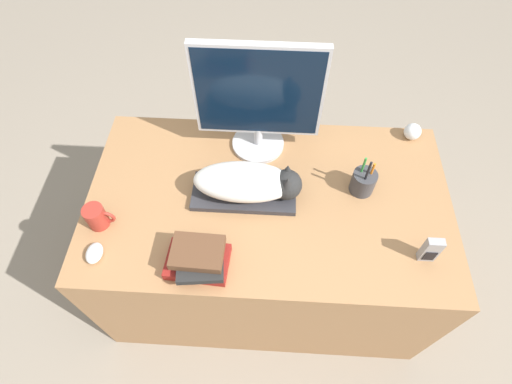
{
  "coord_description": "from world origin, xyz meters",
  "views": [
    {
      "loc": [
        0.0,
        -0.45,
        1.99
      ],
      "look_at": [
        -0.05,
        0.38,
        0.78
      ],
      "focal_mm": 28.0,
      "sensor_mm": 36.0,
      "label": 1
    }
  ],
  "objects_px": {
    "monitor": "(258,98)",
    "pen_cup": "(363,182)",
    "baseball": "(412,132)",
    "phone": "(431,250)",
    "coffee_mug": "(97,217)",
    "cat": "(251,182)",
    "computer_mouse": "(94,253)",
    "book_stack": "(198,258)",
    "keyboard": "(244,193)"
  },
  "relations": [
    {
      "from": "coffee_mug",
      "to": "baseball",
      "type": "xyz_separation_m",
      "value": [
        1.21,
        0.49,
        -0.01
      ]
    },
    {
      "from": "pen_cup",
      "to": "book_stack",
      "type": "distance_m",
      "value": 0.68
    },
    {
      "from": "cat",
      "to": "computer_mouse",
      "type": "relative_size",
      "value": 5.01
    },
    {
      "from": "cat",
      "to": "phone",
      "type": "height_order",
      "value": "cat"
    },
    {
      "from": "keyboard",
      "to": "pen_cup",
      "type": "height_order",
      "value": "pen_cup"
    },
    {
      "from": "coffee_mug",
      "to": "pen_cup",
      "type": "height_order",
      "value": "pen_cup"
    },
    {
      "from": "keyboard",
      "to": "phone",
      "type": "bearing_deg",
      "value": -19.32
    },
    {
      "from": "computer_mouse",
      "to": "book_stack",
      "type": "relative_size",
      "value": 0.36
    },
    {
      "from": "cat",
      "to": "baseball",
      "type": "xyz_separation_m",
      "value": [
        0.66,
        0.34,
        -0.05
      ]
    },
    {
      "from": "keyboard",
      "to": "coffee_mug",
      "type": "distance_m",
      "value": 0.54
    },
    {
      "from": "cat",
      "to": "computer_mouse",
      "type": "distance_m",
      "value": 0.6
    },
    {
      "from": "monitor",
      "to": "book_stack",
      "type": "distance_m",
      "value": 0.62
    },
    {
      "from": "pen_cup",
      "to": "computer_mouse",
      "type": "bearing_deg",
      "value": -160.44
    },
    {
      "from": "phone",
      "to": "monitor",
      "type": "bearing_deg",
      "value": 141.49
    },
    {
      "from": "keyboard",
      "to": "book_stack",
      "type": "relative_size",
      "value": 1.79
    },
    {
      "from": "keyboard",
      "to": "monitor",
      "type": "distance_m",
      "value": 0.36
    },
    {
      "from": "cat",
      "to": "computer_mouse",
      "type": "height_order",
      "value": "cat"
    },
    {
      "from": "cat",
      "to": "coffee_mug",
      "type": "bearing_deg",
      "value": -164.04
    },
    {
      "from": "computer_mouse",
      "to": "baseball",
      "type": "relative_size",
      "value": 1.15
    },
    {
      "from": "monitor",
      "to": "pen_cup",
      "type": "relative_size",
      "value": 2.56
    },
    {
      "from": "computer_mouse",
      "to": "pen_cup",
      "type": "relative_size",
      "value": 0.42
    },
    {
      "from": "cat",
      "to": "phone",
      "type": "distance_m",
      "value": 0.66
    },
    {
      "from": "keyboard",
      "to": "computer_mouse",
      "type": "relative_size",
      "value": 4.91
    },
    {
      "from": "coffee_mug",
      "to": "pen_cup",
      "type": "distance_m",
      "value": 0.99
    },
    {
      "from": "coffee_mug",
      "to": "baseball",
      "type": "bearing_deg",
      "value": 22.3
    },
    {
      "from": "cat",
      "to": "coffee_mug",
      "type": "xyz_separation_m",
      "value": [
        -0.55,
        -0.16,
        -0.04
      ]
    },
    {
      "from": "keyboard",
      "to": "phone",
      "type": "height_order",
      "value": "phone"
    },
    {
      "from": "cat",
      "to": "coffee_mug",
      "type": "distance_m",
      "value": 0.57
    },
    {
      "from": "monitor",
      "to": "coffee_mug",
      "type": "bearing_deg",
      "value": -143.44
    },
    {
      "from": "computer_mouse",
      "to": "book_stack",
      "type": "xyz_separation_m",
      "value": [
        0.37,
        -0.01,
        0.03
      ]
    },
    {
      "from": "cat",
      "to": "pen_cup",
      "type": "bearing_deg",
      "value": 7.14
    },
    {
      "from": "phone",
      "to": "pen_cup",
      "type": "bearing_deg",
      "value": 125.12
    },
    {
      "from": "computer_mouse",
      "to": "book_stack",
      "type": "height_order",
      "value": "book_stack"
    },
    {
      "from": "baseball",
      "to": "book_stack",
      "type": "xyz_separation_m",
      "value": [
        -0.82,
        -0.63,
        0.01
      ]
    },
    {
      "from": "keyboard",
      "to": "monitor",
      "type": "relative_size",
      "value": 0.81
    },
    {
      "from": "pen_cup",
      "to": "phone",
      "type": "bearing_deg",
      "value": -54.88
    },
    {
      "from": "monitor",
      "to": "pen_cup",
      "type": "distance_m",
      "value": 0.51
    },
    {
      "from": "pen_cup",
      "to": "baseball",
      "type": "relative_size",
      "value": 2.72
    },
    {
      "from": "coffee_mug",
      "to": "monitor",
      "type": "bearing_deg",
      "value": 36.56
    },
    {
      "from": "baseball",
      "to": "phone",
      "type": "xyz_separation_m",
      "value": [
        -0.04,
        -0.57,
        0.02
      ]
    },
    {
      "from": "baseball",
      "to": "phone",
      "type": "relative_size",
      "value": 0.58
    },
    {
      "from": "pen_cup",
      "to": "phone",
      "type": "distance_m",
      "value": 0.34
    },
    {
      "from": "cat",
      "to": "computer_mouse",
      "type": "bearing_deg",
      "value": -151.62
    },
    {
      "from": "cat",
      "to": "book_stack",
      "type": "xyz_separation_m",
      "value": [
        -0.16,
        -0.3,
        -0.04
      ]
    },
    {
      "from": "book_stack",
      "to": "keyboard",
      "type": "bearing_deg",
      "value": 65.97
    },
    {
      "from": "coffee_mug",
      "to": "phone",
      "type": "distance_m",
      "value": 1.17
    },
    {
      "from": "pen_cup",
      "to": "phone",
      "type": "relative_size",
      "value": 1.59
    },
    {
      "from": "pen_cup",
      "to": "book_stack",
      "type": "xyz_separation_m",
      "value": [
        -0.58,
        -0.35,
        -0.01
      ]
    },
    {
      "from": "monitor",
      "to": "baseball",
      "type": "height_order",
      "value": "monitor"
    },
    {
      "from": "keyboard",
      "to": "book_stack",
      "type": "distance_m",
      "value": 0.33
    }
  ]
}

